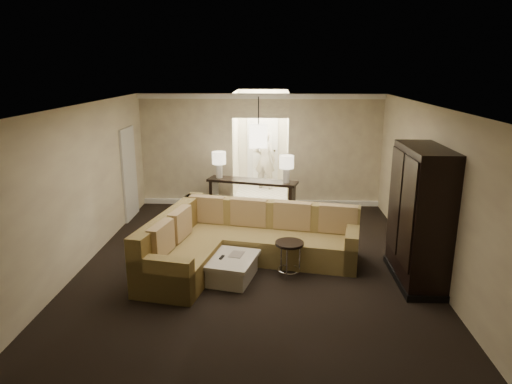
{
  "coord_description": "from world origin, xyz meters",
  "views": [
    {
      "loc": [
        0.37,
        -7.26,
        3.42
      ],
      "look_at": [
        0.01,
        1.2,
        1.09
      ],
      "focal_mm": 32.0,
      "sensor_mm": 36.0,
      "label": 1
    }
  ],
  "objects_px": {
    "console_table": "(252,194)",
    "coffee_table": "(226,267)",
    "sectional_sofa": "(239,242)",
    "drink_table": "(289,252)",
    "armoire": "(419,219)",
    "person": "(265,157)"
  },
  "relations": [
    {
      "from": "console_table",
      "to": "coffee_table",
      "type": "bearing_deg",
      "value": -79.93
    },
    {
      "from": "sectional_sofa",
      "to": "drink_table",
      "type": "xyz_separation_m",
      "value": [
        0.88,
        -0.48,
        0.03
      ]
    },
    {
      "from": "coffee_table",
      "to": "armoire",
      "type": "height_order",
      "value": "armoire"
    },
    {
      "from": "coffee_table",
      "to": "person",
      "type": "relative_size",
      "value": 0.63
    },
    {
      "from": "sectional_sofa",
      "to": "console_table",
      "type": "distance_m",
      "value": 2.88
    },
    {
      "from": "armoire",
      "to": "person",
      "type": "distance_m",
      "value": 6.4
    },
    {
      "from": "drink_table",
      "to": "sectional_sofa",
      "type": "bearing_deg",
      "value": 151.51
    },
    {
      "from": "console_table",
      "to": "person",
      "type": "distance_m",
      "value": 2.45
    },
    {
      "from": "sectional_sofa",
      "to": "coffee_table",
      "type": "relative_size",
      "value": 3.27
    },
    {
      "from": "sectional_sofa",
      "to": "person",
      "type": "height_order",
      "value": "person"
    },
    {
      "from": "console_table",
      "to": "person",
      "type": "xyz_separation_m",
      "value": [
        0.25,
        2.4,
        0.43
      ]
    },
    {
      "from": "coffee_table",
      "to": "drink_table",
      "type": "bearing_deg",
      "value": 8.54
    },
    {
      "from": "console_table",
      "to": "sectional_sofa",
      "type": "bearing_deg",
      "value": -77.39
    },
    {
      "from": "coffee_table",
      "to": "drink_table",
      "type": "xyz_separation_m",
      "value": [
        1.06,
        0.16,
        0.23
      ]
    },
    {
      "from": "sectional_sofa",
      "to": "console_table",
      "type": "relative_size",
      "value": 1.72
    },
    {
      "from": "console_table",
      "to": "drink_table",
      "type": "xyz_separation_m",
      "value": [
        0.79,
        -3.36,
        -0.06
      ]
    },
    {
      "from": "console_table",
      "to": "drink_table",
      "type": "height_order",
      "value": "console_table"
    },
    {
      "from": "sectional_sofa",
      "to": "person",
      "type": "bearing_deg",
      "value": 97.5
    },
    {
      "from": "armoire",
      "to": "person",
      "type": "xyz_separation_m",
      "value": [
        -2.61,
        5.84,
        -0.15
      ]
    },
    {
      "from": "armoire",
      "to": "sectional_sofa",
      "type": "bearing_deg",
      "value": 169.21
    },
    {
      "from": "sectional_sofa",
      "to": "armoire",
      "type": "xyz_separation_m",
      "value": [
        2.94,
        -0.56,
        0.67
      ]
    },
    {
      "from": "person",
      "to": "armoire",
      "type": "bearing_deg",
      "value": 134.97
    }
  ]
}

